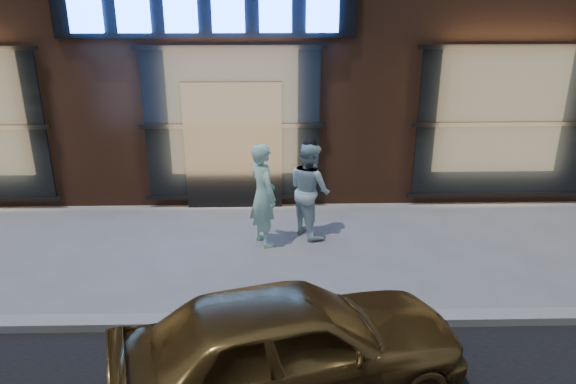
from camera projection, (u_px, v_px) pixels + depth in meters
name	position (u px, v px, depth m)	size (l,w,h in m)	color
ground	(216.00, 325.00, 7.18)	(90.00, 90.00, 0.00)	slate
curb	(216.00, 321.00, 7.16)	(60.00, 0.25, 0.12)	gray
man_bowtie	(263.00, 195.00, 9.05)	(0.63, 0.41, 1.73)	#AADFC7
man_cap	(310.00, 189.00, 9.41)	(0.80, 0.62, 1.64)	silver
gold_sedan	(291.00, 344.00, 5.81)	(1.49, 3.70, 1.26)	brown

